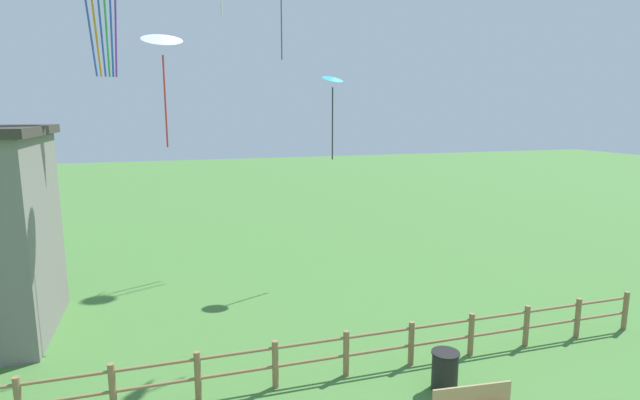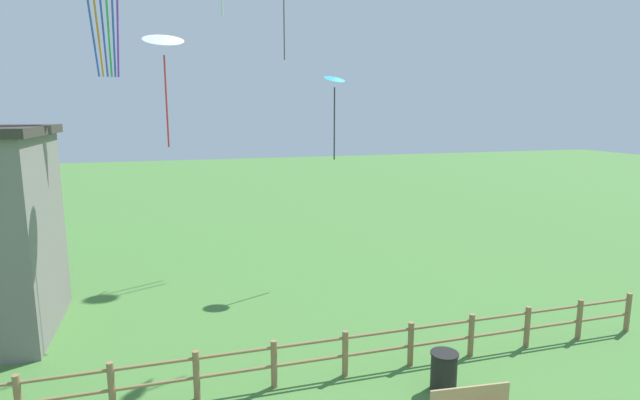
# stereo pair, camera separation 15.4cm
# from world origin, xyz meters

# --- Properties ---
(wooden_fence) EXTENTS (16.74, 0.14, 1.09)m
(wooden_fence) POSITION_xyz_m (0.00, 5.28, 0.61)
(wooden_fence) COLOR olive
(wooden_fence) RESTS_ON ground_plane
(trash_bin) EXTENTS (0.61, 0.61, 0.88)m
(trash_bin) POSITION_xyz_m (1.85, 4.08, 0.44)
(trash_bin) COLOR black
(trash_bin) RESTS_ON ground_plane
(kite_cyan_delta) EXTENTS (0.95, 0.94, 3.02)m
(kite_cyan_delta) POSITION_xyz_m (2.07, 12.36, 6.92)
(kite_cyan_delta) COLOR #2DB2C6
(kite_white_delta) EXTENTS (1.17, 1.13, 3.17)m
(kite_white_delta) POSITION_xyz_m (-3.64, 9.91, 7.87)
(kite_white_delta) COLOR white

